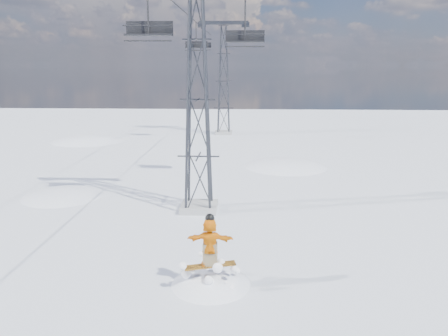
% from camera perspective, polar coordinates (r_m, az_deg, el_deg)
% --- Properties ---
extents(ground, '(120.00, 120.00, 0.00)m').
position_cam_1_polar(ground, '(14.93, -9.74, -15.24)').
color(ground, white).
rests_on(ground, ground).
extents(snow_terrain, '(39.00, 37.00, 22.00)m').
position_cam_1_polar(snow_terrain, '(38.69, -9.41, -12.46)').
color(snow_terrain, white).
rests_on(snow_terrain, ground).
extents(lift_tower_near, '(5.20, 1.80, 11.43)m').
position_cam_1_polar(lift_tower_near, '(20.97, -3.46, 8.83)').
color(lift_tower_near, '#999999').
rests_on(lift_tower_near, ground).
extents(lift_tower_far, '(5.20, 1.80, 11.43)m').
position_cam_1_polar(lift_tower_far, '(45.87, -0.06, 11.23)').
color(lift_tower_far, '#999999').
rests_on(lift_tower_far, ground).
extents(haul_cables, '(4.46, 51.00, 0.06)m').
position_cam_1_polar(haul_cables, '(32.59, -1.30, 19.89)').
color(haul_cables, black).
rests_on(haul_cables, ground).
extents(snowboarder_jump, '(4.40, 4.40, 6.51)m').
position_cam_1_polar(snowboarder_jump, '(15.82, -1.67, -20.19)').
color(snowboarder_jump, white).
rests_on(snowboarder_jump, ground).
extents(lift_chair_near, '(2.19, 0.63, 2.72)m').
position_cam_1_polar(lift_chair_near, '(21.28, -9.78, 17.38)').
color(lift_chair_near, black).
rests_on(lift_chair_near, ground).
extents(lift_chair_mid, '(2.23, 0.64, 2.77)m').
position_cam_1_polar(lift_chair_mid, '(25.93, 2.75, 16.67)').
color(lift_chair_mid, black).
rests_on(lift_chair_mid, ground).
extents(lift_chair_far, '(2.02, 0.58, 2.50)m').
position_cam_1_polar(lift_chair_far, '(40.87, -3.63, 15.70)').
color(lift_chair_far, black).
rests_on(lift_chair_far, ground).
extents(lift_chair_extra, '(1.81, 0.52, 2.25)m').
position_cam_1_polar(lift_chair_extra, '(46.45, -2.85, 15.66)').
color(lift_chair_extra, black).
rests_on(lift_chair_extra, ground).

